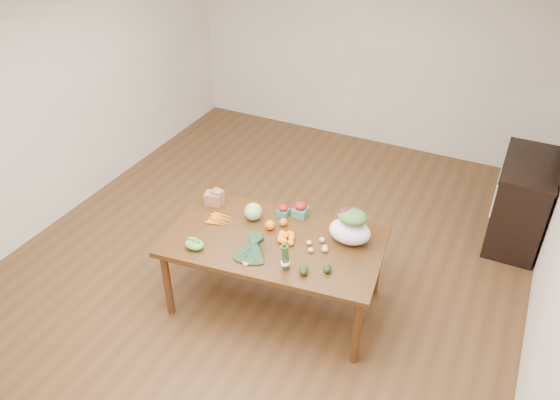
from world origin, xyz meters
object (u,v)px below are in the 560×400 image
at_px(paper_bag, 213,197).
at_px(asparagus_bundle, 285,257).
at_px(cabinet, 521,202).
at_px(mandarin_cluster, 285,237).
at_px(kale_bunch, 250,250).
at_px(dining_table, 275,272).
at_px(cabbage, 253,212).
at_px(salad_bag, 350,228).

relative_size(paper_bag, asparagus_bundle, 0.84).
relative_size(cabinet, mandarin_cluster, 5.67).
bearing_deg(asparagus_bundle, kale_bunch, 172.53).
height_order(dining_table, asparagus_bundle, asparagus_bundle).
bearing_deg(paper_bag, asparagus_bundle, -28.38).
height_order(mandarin_cluster, asparagus_bundle, asparagus_bundle).
relative_size(cabinet, asparagus_bundle, 4.08).
distance_m(cabbage, kale_bunch, 0.54).
bearing_deg(mandarin_cluster, asparagus_bundle, -63.67).
distance_m(asparagus_bundle, salad_bag, 0.67).
distance_m(kale_bunch, salad_bag, 0.88).
bearing_deg(salad_bag, paper_bag, -178.90).
xyz_separation_m(paper_bag, asparagus_bundle, (1.01, -0.55, 0.05)).
distance_m(dining_table, kale_bunch, 0.55).
xyz_separation_m(paper_bag, salad_bag, (1.35, 0.03, 0.07)).
distance_m(cabbage, salad_bag, 0.90).
bearing_deg(mandarin_cluster, cabbage, 156.82).
height_order(dining_table, cabbage, cabbage).
bearing_deg(salad_bag, kale_bunch, -139.39).
distance_m(cabinet, asparagus_bundle, 2.88).
distance_m(dining_table, paper_bag, 0.91).
distance_m(mandarin_cluster, asparagus_bundle, 0.37).
height_order(paper_bag, kale_bunch, kale_bunch).
bearing_deg(salad_bag, cabbage, -175.05).
distance_m(cabinet, paper_bag, 3.21).
bearing_deg(cabinet, cabbage, -140.09).
bearing_deg(dining_table, cabbage, 142.20).
bearing_deg(paper_bag, dining_table, -17.19).
height_order(kale_bunch, asparagus_bundle, asparagus_bundle).
relative_size(mandarin_cluster, salad_bag, 0.49).
distance_m(cabinet, mandarin_cluster, 2.71).
bearing_deg(kale_bunch, paper_bag, 134.86).
xyz_separation_m(mandarin_cluster, asparagus_bundle, (0.16, -0.32, 0.08)).
distance_m(paper_bag, salad_bag, 1.35).
distance_m(dining_table, asparagus_bundle, 0.64).
relative_size(kale_bunch, asparagus_bundle, 1.60).
height_order(paper_bag, mandarin_cluster, paper_bag).
relative_size(cabbage, salad_bag, 0.45).
relative_size(paper_bag, salad_bag, 0.57).
xyz_separation_m(cabbage, kale_bunch, (0.23, -0.49, -0.00)).
bearing_deg(cabinet, dining_table, -133.11).
xyz_separation_m(paper_bag, cabbage, (0.45, -0.05, 0.01)).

